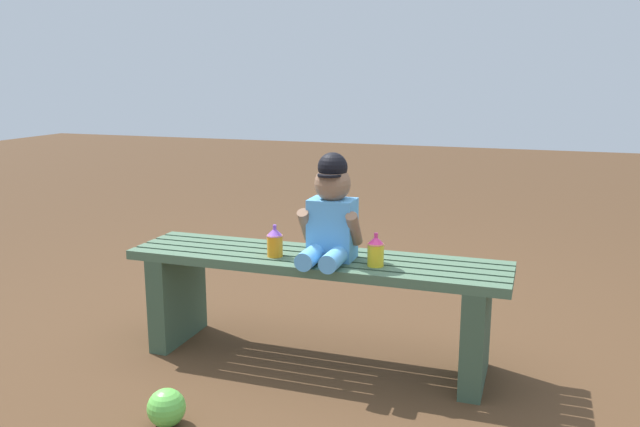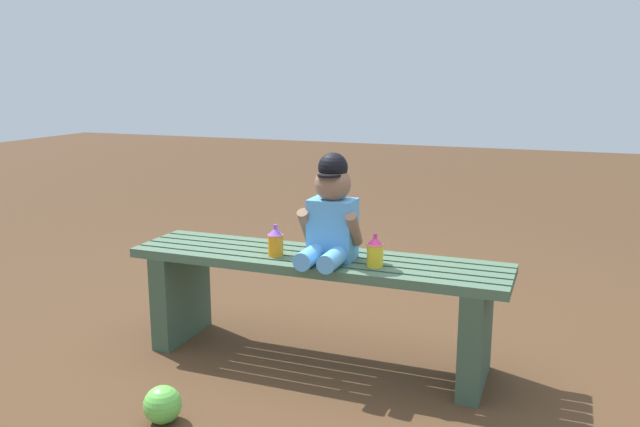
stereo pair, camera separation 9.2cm
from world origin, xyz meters
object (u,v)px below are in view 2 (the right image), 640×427
sippy_cup_right (375,251)px  park_bench (316,291)px  toy_ball (163,405)px  sippy_cup_left (276,241)px  child_figure (331,214)px

sippy_cup_right → park_bench: bearing=167.6°
park_bench → toy_ball: size_ratio=11.86×
sippy_cup_left → toy_ball: (-0.14, -0.57, -0.42)m
child_figure → toy_ball: child_figure is taller
toy_ball → park_bench: bearing=65.4°
park_bench → child_figure: bearing=-22.1°
child_figure → sippy_cup_right: child_figure is taller
sippy_cup_left → toy_ball: size_ratio=1.00×
sippy_cup_left → sippy_cup_right: size_ratio=1.00×
child_figure → sippy_cup_right: 0.22m
park_bench → sippy_cup_right: 0.33m
sippy_cup_right → child_figure: bearing=171.8°
sippy_cup_left → child_figure: bearing=6.8°
park_bench → toy_ball: (-0.29, -0.63, -0.22)m
child_figure → toy_ball: size_ratio=3.25×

